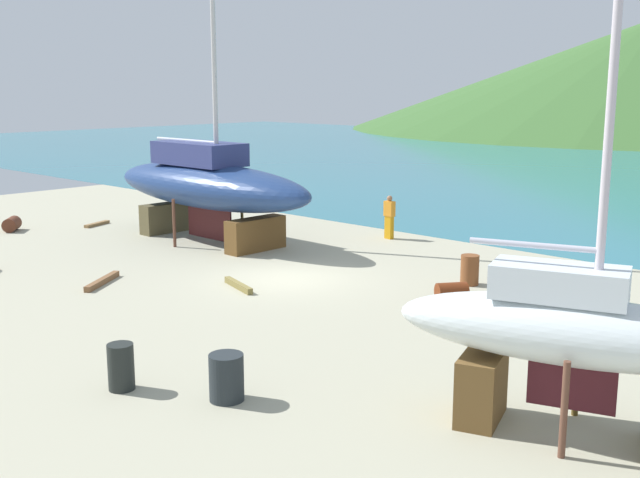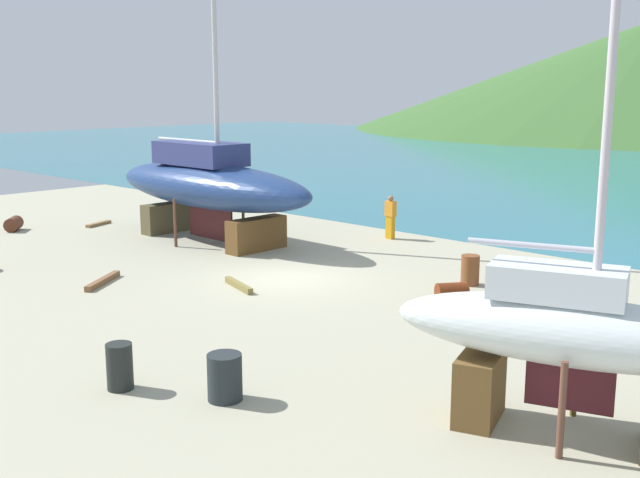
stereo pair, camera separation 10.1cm
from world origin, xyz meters
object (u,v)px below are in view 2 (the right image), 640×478
(sailboat_small_center, at_px, (209,184))
(barrel_rust_mid, at_px, (452,292))
(sailboat_large_starboard, at_px, (571,335))
(barrel_tar_black, at_px, (14,224))
(worker, at_px, (390,216))
(barrel_ochre, at_px, (470,270))
(barrel_rust_near, at_px, (120,366))
(barrel_rust_far, at_px, (581,296))
(barrel_blue_faded, at_px, (225,377))

(sailboat_small_center, distance_m, barrel_rust_mid, 12.10)
(sailboat_large_starboard, relative_size, barrel_tar_black, 11.80)
(worker, relative_size, barrel_rust_mid, 2.00)
(sailboat_small_center, bearing_deg, barrel_ochre, 6.08)
(barrel_rust_near, relative_size, barrel_tar_black, 1.01)
(barrel_rust_near, distance_m, barrel_ochre, 11.95)
(barrel_rust_mid, distance_m, barrel_rust_far, 3.55)
(barrel_blue_faded, height_order, barrel_rust_far, barrel_blue_faded)
(barrel_rust_mid, bearing_deg, barrel_tar_black, -169.71)
(worker, bearing_deg, sailboat_large_starboard, -124.61)
(worker, bearing_deg, barrel_tar_black, 134.25)
(worker, bearing_deg, barrel_rust_mid, -123.58)
(sailboat_large_starboard, bearing_deg, barrel_ochre, 113.07)
(barrel_ochre, bearing_deg, barrel_rust_mid, -71.63)
(barrel_rust_far, bearing_deg, worker, 158.60)
(sailboat_small_center, xyz_separation_m, barrel_tar_black, (-7.65, -4.39, -1.95))
(sailboat_small_center, bearing_deg, barrel_blue_faded, -37.06)
(sailboat_small_center, bearing_deg, worker, 46.55)
(sailboat_large_starboard, height_order, barrel_tar_black, sailboat_large_starboard)
(barrel_rust_near, bearing_deg, sailboat_large_starboard, 29.17)
(sailboat_small_center, xyz_separation_m, barrel_ochre, (11.27, 1.09, -1.77))
(barrel_rust_mid, bearing_deg, barrel_ochre, 108.37)
(barrel_rust_near, bearing_deg, sailboat_small_center, 134.62)
(worker, height_order, barrel_rust_far, worker)
(barrel_ochre, distance_m, barrel_tar_black, 19.70)
(sailboat_small_center, height_order, barrel_blue_faded, sailboat_small_center)
(sailboat_small_center, distance_m, barrel_blue_faded, 16.08)
(sailboat_small_center, height_order, worker, sailboat_small_center)
(barrel_ochre, relative_size, barrel_rust_far, 1.02)
(barrel_rust_near, distance_m, barrel_rust_far, 12.81)
(sailboat_small_center, relative_size, barrel_ochre, 16.84)
(worker, relative_size, barrel_blue_faded, 1.88)
(barrel_blue_faded, distance_m, barrel_tar_black, 21.01)
(barrel_rust_near, bearing_deg, worker, 109.75)
(barrel_blue_faded, bearing_deg, barrel_rust_far, 79.47)
(sailboat_large_starboard, height_order, worker, sailboat_large_starboard)
(barrel_blue_faded, distance_m, barrel_ochre, 10.94)
(sailboat_large_starboard, height_order, barrel_rust_far, sailboat_large_starboard)
(sailboat_large_starboard, relative_size, worker, 6.35)
(sailboat_large_starboard, distance_m, barrel_rust_far, 8.85)
(sailboat_small_center, relative_size, barrel_rust_far, 17.10)
(barrel_rust_near, height_order, barrel_ochre, barrel_rust_near)
(barrel_ochre, bearing_deg, barrel_blue_faded, -82.66)
(barrel_rust_mid, relative_size, barrel_tar_black, 0.93)
(barrel_blue_faded, bearing_deg, sailboat_small_center, 142.40)
(barrel_blue_faded, height_order, barrel_tar_black, barrel_blue_faded)
(barrel_ochre, height_order, barrel_rust_far, barrel_ochre)
(barrel_tar_black, bearing_deg, sailboat_large_starboard, -5.04)
(sailboat_large_starboard, distance_m, barrel_ochre, 10.49)
(barrel_ochre, bearing_deg, barrel_rust_near, -92.70)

